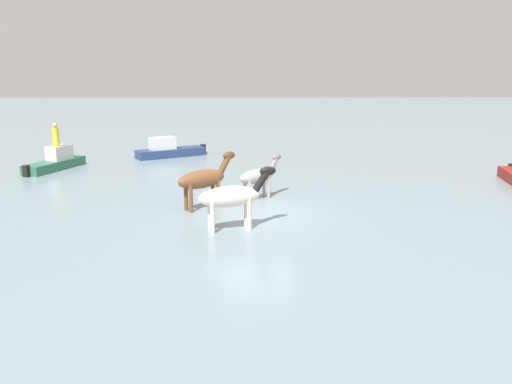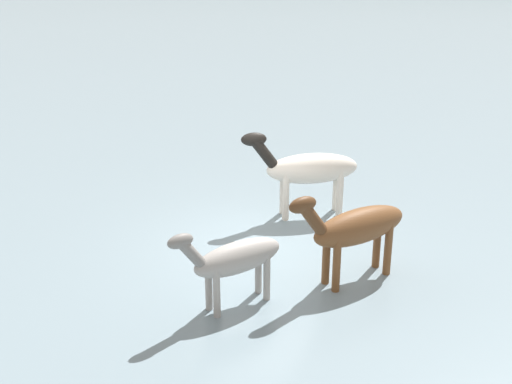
{
  "view_description": "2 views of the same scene",
  "coord_description": "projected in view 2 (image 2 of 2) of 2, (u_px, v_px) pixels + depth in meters",
  "views": [
    {
      "loc": [
        0.5,
        16.69,
        4.94
      ],
      "look_at": [
        0.09,
        0.25,
        0.89
      ],
      "focal_mm": 34.97,
      "sensor_mm": 36.0,
      "label": 1
    },
    {
      "loc": [
        1.99,
        -13.19,
        7.26
      ],
      "look_at": [
        -0.12,
        0.68,
        0.91
      ],
      "focal_mm": 52.65,
      "sensor_mm": 36.0,
      "label": 2
    }
  ],
  "objects": [
    {
      "name": "horse_chestnut_trailing",
      "position": [
        234.0,
        259.0,
        12.82
      ],
      "size": [
        1.85,
        1.69,
        1.69
      ],
      "rotation": [
        0.0,
        0.0,
        3.86
      ],
      "color": "#9E9993",
      "rests_on": "ground_plane"
    },
    {
      "name": "ground_plane",
      "position": [
        257.0,
        247.0,
        15.15
      ],
      "size": [
        150.41,
        150.41,
        0.0
      ],
      "primitive_type": "plane",
      "color": "gray"
    },
    {
      "name": "horse_lead",
      "position": [
        308.0,
        169.0,
        16.06
      ],
      "size": [
        2.54,
        1.15,
        1.98
      ],
      "rotation": [
        0.0,
        0.0,
        3.44
      ],
      "color": "silver",
      "rests_on": "ground_plane"
    },
    {
      "name": "horse_dark_mare",
      "position": [
        355.0,
        228.0,
        13.56
      ],
      "size": [
        2.2,
        1.91,
        1.97
      ],
      "rotation": [
        0.0,
        0.0,
        3.83
      ],
      "color": "brown",
      "rests_on": "ground_plane"
    }
  ]
}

